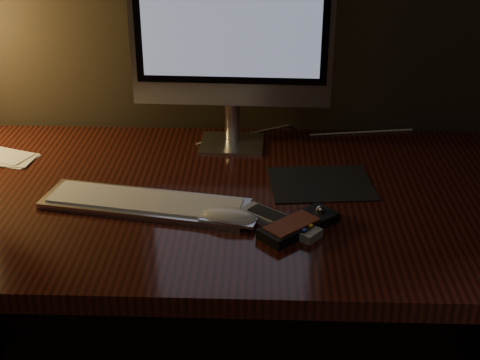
{
  "coord_description": "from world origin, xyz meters",
  "views": [
    {
      "loc": [
        0.08,
        0.59,
        1.4
      ],
      "look_at": [
        0.04,
        1.73,
        0.84
      ],
      "focal_mm": 50.0,
      "sensor_mm": 36.0,
      "label": 1
    }
  ],
  "objects_px": {
    "media_remote": "(299,225)",
    "desk": "(227,229)",
    "tv_remote": "(280,222)",
    "keyboard": "(145,203)",
    "monitor": "(231,28)",
    "mouse": "(230,218)"
  },
  "relations": [
    {
      "from": "monitor",
      "to": "keyboard",
      "type": "bearing_deg",
      "value": -114.89
    },
    {
      "from": "tv_remote",
      "to": "desk",
      "type": "bearing_deg",
      "value": 157.88
    },
    {
      "from": "media_remote",
      "to": "desk",
      "type": "bearing_deg",
      "value": 81.49
    },
    {
      "from": "monitor",
      "to": "media_remote",
      "type": "distance_m",
      "value": 0.52
    },
    {
      "from": "mouse",
      "to": "media_remote",
      "type": "relative_size",
      "value": 0.66
    },
    {
      "from": "tv_remote",
      "to": "monitor",
      "type": "bearing_deg",
      "value": 144.52
    },
    {
      "from": "media_remote",
      "to": "tv_remote",
      "type": "bearing_deg",
      "value": 117.48
    },
    {
      "from": "tv_remote",
      "to": "mouse",
      "type": "bearing_deg",
      "value": -146.45
    },
    {
      "from": "desk",
      "to": "keyboard",
      "type": "relative_size",
      "value": 3.76
    },
    {
      "from": "tv_remote",
      "to": "keyboard",
      "type": "bearing_deg",
      "value": -156.05
    },
    {
      "from": "keyboard",
      "to": "mouse",
      "type": "height_order",
      "value": "mouse"
    },
    {
      "from": "mouse",
      "to": "media_remote",
      "type": "xyz_separation_m",
      "value": [
        0.13,
        -0.02,
        0.0
      ]
    },
    {
      "from": "desk",
      "to": "monitor",
      "type": "xyz_separation_m",
      "value": [
        0.0,
        0.19,
        0.42
      ]
    },
    {
      "from": "desk",
      "to": "media_remote",
      "type": "distance_m",
      "value": 0.3
    },
    {
      "from": "mouse",
      "to": "tv_remote",
      "type": "bearing_deg",
      "value": 8.32
    },
    {
      "from": "keyboard",
      "to": "tv_remote",
      "type": "relative_size",
      "value": 2.64
    },
    {
      "from": "mouse",
      "to": "tv_remote",
      "type": "relative_size",
      "value": 0.68
    },
    {
      "from": "desk",
      "to": "mouse",
      "type": "height_order",
      "value": "mouse"
    },
    {
      "from": "keyboard",
      "to": "media_remote",
      "type": "distance_m",
      "value": 0.32
    },
    {
      "from": "mouse",
      "to": "desk",
      "type": "bearing_deg",
      "value": 108.36
    },
    {
      "from": "mouse",
      "to": "media_remote",
      "type": "bearing_deg",
      "value": 4.36
    },
    {
      "from": "desk",
      "to": "tv_remote",
      "type": "xyz_separation_m",
      "value": [
        0.12,
        -0.21,
        0.14
      ]
    }
  ]
}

